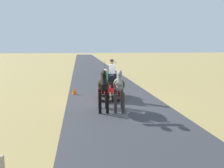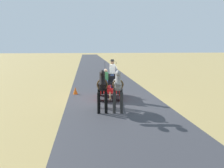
{
  "view_description": "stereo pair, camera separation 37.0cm",
  "coord_description": "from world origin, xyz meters",
  "px_view_note": "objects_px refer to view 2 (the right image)",
  "views": [
    {
      "loc": [
        2.09,
        13.93,
        3.31
      ],
      "look_at": [
        0.18,
        0.45,
        1.1
      ],
      "focal_mm": 37.67,
      "sensor_mm": 36.0,
      "label": 1
    },
    {
      "loc": [
        1.72,
        13.98,
        3.31
      ],
      "look_at": [
        0.18,
        0.45,
        1.1
      ],
      "focal_mm": 37.67,
      "sensor_mm": 36.0,
      "label": 2
    }
  ],
  "objects_px": {
    "horse_off_side": "(102,86)",
    "traffic_cone": "(75,91)",
    "horse_near_side": "(118,86)",
    "horse_drawn_carriage": "(110,86)"
  },
  "relations": [
    {
      "from": "horse_near_side",
      "to": "horse_off_side",
      "type": "bearing_deg",
      "value": -5.71
    },
    {
      "from": "horse_near_side",
      "to": "traffic_cone",
      "type": "xyz_separation_m",
      "value": [
        2.35,
        -4.57,
        -1.07
      ]
    },
    {
      "from": "horse_drawn_carriage",
      "to": "horse_off_side",
      "type": "bearing_deg",
      "value": 76.75
    },
    {
      "from": "traffic_cone",
      "to": "horse_near_side",
      "type": "bearing_deg",
      "value": 117.16
    },
    {
      "from": "horse_near_side",
      "to": "horse_off_side",
      "type": "height_order",
      "value": "same"
    },
    {
      "from": "horse_off_side",
      "to": "traffic_cone",
      "type": "bearing_deg",
      "value": -70.9
    },
    {
      "from": "horse_near_side",
      "to": "horse_off_side",
      "type": "xyz_separation_m",
      "value": [
        0.79,
        -0.08,
        0.0
      ]
    },
    {
      "from": "traffic_cone",
      "to": "horse_drawn_carriage",
      "type": "bearing_deg",
      "value": 146.04
    },
    {
      "from": "horse_off_side",
      "to": "horse_near_side",
      "type": "bearing_deg",
      "value": 174.29
    },
    {
      "from": "horse_drawn_carriage",
      "to": "traffic_cone",
      "type": "bearing_deg",
      "value": -33.96
    }
  ]
}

